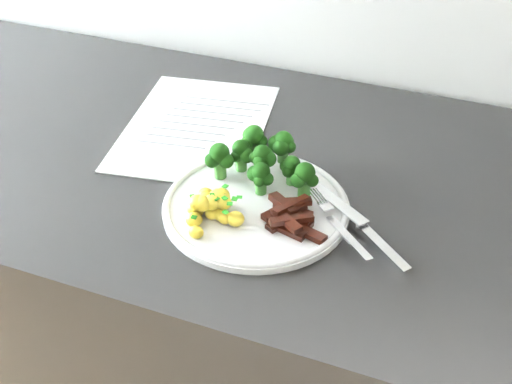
{
  "coord_description": "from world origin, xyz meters",
  "views": [
    {
      "loc": [
        0.3,
        0.93,
        1.47
      ],
      "look_at": [
        0.05,
        1.57,
        0.96
      ],
      "focal_mm": 45.96,
      "sensor_mm": 36.0,
      "label": 1
    }
  ],
  "objects_px": {
    "potatoes": "(211,206)",
    "fork": "(340,227)",
    "recipe_paper": "(196,126)",
    "broccoli": "(263,158)",
    "plate": "(256,206)",
    "beef_strips": "(290,216)",
    "knife": "(370,235)"
  },
  "relations": [
    {
      "from": "potatoes",
      "to": "fork",
      "type": "height_order",
      "value": "potatoes"
    },
    {
      "from": "recipe_paper",
      "to": "broccoli",
      "type": "relative_size",
      "value": 2.1
    },
    {
      "from": "recipe_paper",
      "to": "potatoes",
      "type": "relative_size",
      "value": 3.69
    },
    {
      "from": "recipe_paper",
      "to": "potatoes",
      "type": "height_order",
      "value": "potatoes"
    },
    {
      "from": "broccoli",
      "to": "plate",
      "type": "bearing_deg",
      "value": -77.54
    },
    {
      "from": "recipe_paper",
      "to": "fork",
      "type": "height_order",
      "value": "fork"
    },
    {
      "from": "plate",
      "to": "fork",
      "type": "height_order",
      "value": "fork"
    },
    {
      "from": "beef_strips",
      "to": "fork",
      "type": "distance_m",
      "value": 0.07
    },
    {
      "from": "broccoli",
      "to": "knife",
      "type": "relative_size",
      "value": 0.99
    },
    {
      "from": "fork",
      "to": "knife",
      "type": "relative_size",
      "value": 0.73
    },
    {
      "from": "plate",
      "to": "recipe_paper",
      "type": "bearing_deg",
      "value": 135.3
    },
    {
      "from": "potatoes",
      "to": "knife",
      "type": "bearing_deg",
      "value": 10.87
    },
    {
      "from": "potatoes",
      "to": "knife",
      "type": "xyz_separation_m",
      "value": [
        0.2,
        0.04,
        -0.02
      ]
    },
    {
      "from": "broccoli",
      "to": "potatoes",
      "type": "relative_size",
      "value": 1.76
    },
    {
      "from": "recipe_paper",
      "to": "beef_strips",
      "type": "xyz_separation_m",
      "value": [
        0.22,
        -0.18,
        0.02
      ]
    },
    {
      "from": "recipe_paper",
      "to": "beef_strips",
      "type": "height_order",
      "value": "beef_strips"
    },
    {
      "from": "beef_strips",
      "to": "fork",
      "type": "bearing_deg",
      "value": 3.84
    },
    {
      "from": "fork",
      "to": "knife",
      "type": "height_order",
      "value": "fork"
    },
    {
      "from": "beef_strips",
      "to": "broccoli",
      "type": "bearing_deg",
      "value": 130.7
    },
    {
      "from": "broccoli",
      "to": "potatoes",
      "type": "distance_m",
      "value": 0.11
    },
    {
      "from": "fork",
      "to": "knife",
      "type": "xyz_separation_m",
      "value": [
        0.04,
        0.01,
        -0.01
      ]
    },
    {
      "from": "potatoes",
      "to": "fork",
      "type": "xyz_separation_m",
      "value": [
        0.16,
        0.03,
        -0.01
      ]
    },
    {
      "from": "recipe_paper",
      "to": "broccoli",
      "type": "height_order",
      "value": "broccoli"
    },
    {
      "from": "plate",
      "to": "broccoli",
      "type": "xyz_separation_m",
      "value": [
        -0.01,
        0.06,
        0.04
      ]
    },
    {
      "from": "beef_strips",
      "to": "potatoes",
      "type": "bearing_deg",
      "value": -165.35
    },
    {
      "from": "beef_strips",
      "to": "fork",
      "type": "relative_size",
      "value": 0.79
    },
    {
      "from": "recipe_paper",
      "to": "fork",
      "type": "distance_m",
      "value": 0.34
    },
    {
      "from": "recipe_paper",
      "to": "broccoli",
      "type": "distance_m",
      "value": 0.19
    },
    {
      "from": "fork",
      "to": "beef_strips",
      "type": "bearing_deg",
      "value": -176.16
    },
    {
      "from": "broccoli",
      "to": "recipe_paper",
      "type": "bearing_deg",
      "value": 145.79
    },
    {
      "from": "fork",
      "to": "recipe_paper",
      "type": "bearing_deg",
      "value": 148.07
    },
    {
      "from": "recipe_paper",
      "to": "fork",
      "type": "xyz_separation_m",
      "value": [
        0.28,
        -0.18,
        0.02
      ]
    }
  ]
}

